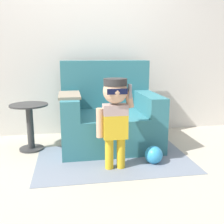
% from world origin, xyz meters
% --- Properties ---
extents(ground_plane, '(10.00, 10.00, 0.00)m').
position_xyz_m(ground_plane, '(0.00, 0.00, 0.00)').
color(ground_plane, '#BCB29E').
extents(wall_back, '(10.00, 0.05, 2.60)m').
position_xyz_m(wall_back, '(0.00, 0.69, 1.30)').
color(wall_back, silver).
rests_on(wall_back, ground_plane).
extents(armchair, '(1.17, 0.93, 1.02)m').
position_xyz_m(armchair, '(0.24, 0.13, 0.35)').
color(armchair, teal).
rests_on(armchair, ground_plane).
extents(person_child, '(0.36, 0.27, 0.89)m').
position_xyz_m(person_child, '(0.19, -0.62, 0.59)').
color(person_child, gold).
rests_on(person_child, ground_plane).
extents(side_table, '(0.43, 0.43, 0.55)m').
position_xyz_m(side_table, '(-0.69, 0.07, 0.33)').
color(side_table, '#333333').
rests_on(side_table, ground_plane).
extents(rug, '(1.62, 1.01, 0.01)m').
position_xyz_m(rug, '(0.22, -0.39, 0.00)').
color(rug, gray).
rests_on(rug, ground_plane).
extents(toy_ball, '(0.18, 0.18, 0.18)m').
position_xyz_m(toy_ball, '(0.60, -0.56, 0.09)').
color(toy_ball, '#3399D1').
rests_on(toy_ball, ground_plane).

